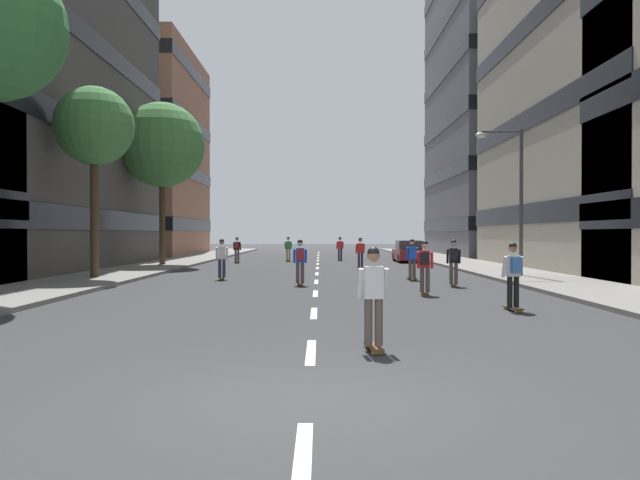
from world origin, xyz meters
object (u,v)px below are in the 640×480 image
(street_tree_near, at_px, (97,128))
(skater_5, at_px, (415,257))
(skater_7, at_px, (343,247))
(skater_3, at_px, (303,259))
(skater_6, at_px, (363,251))
(street_tree_mid, at_px, (165,145))
(skater_1, at_px, (376,293))
(streetlamp_right, at_px, (516,186))
(skater_4, at_px, (456,260))
(skater_10, at_px, (291,247))
(skater_0, at_px, (516,272))
(skater_9, at_px, (240,248))
(parked_car_near, at_px, (411,252))
(skater_2, at_px, (224,257))
(skater_8, at_px, (428,264))

(street_tree_near, bearing_deg, skater_5, 0.07)
(street_tree_near, bearing_deg, skater_7, 59.10)
(skater_3, distance_m, skater_7, 21.43)
(skater_5, relative_size, skater_6, 1.00)
(street_tree_mid, bearing_deg, skater_1, -68.58)
(streetlamp_right, distance_m, skater_3, 10.56)
(skater_4, xyz_separation_m, skater_10, (-7.35, 20.93, 0.00))
(skater_0, bearing_deg, skater_3, 126.82)
(skater_9, bearing_deg, skater_4, -59.97)
(street_tree_near, xyz_separation_m, skater_9, (4.00, 15.44, -5.53))
(skater_0, bearing_deg, skater_1, -127.33)
(skater_0, bearing_deg, parked_car_near, 87.43)
(skater_1, height_order, skater_4, same)
(skater_2, bearing_deg, skater_6, 52.55)
(skater_5, distance_m, skater_6, 9.05)
(skater_2, height_order, skater_5, same)
(skater_10, bearing_deg, skater_9, -144.96)
(parked_car_near, xyz_separation_m, skater_4, (-1.16, -19.77, 0.32))
(street_tree_mid, relative_size, skater_7, 5.56)
(streetlamp_right, distance_m, skater_4, 6.30)
(skater_4, bearing_deg, skater_1, -108.14)
(skater_1, xyz_separation_m, skater_6, (1.42, 24.69, 0.00))
(street_tree_mid, relative_size, skater_5, 5.56)
(street_tree_mid, height_order, skater_5, street_tree_mid)
(skater_7, bearing_deg, skater_0, -83.07)
(skater_6, height_order, skater_8, same)
(skater_9, bearing_deg, street_tree_near, -104.52)
(skater_2, height_order, skater_8, same)
(skater_2, bearing_deg, streetlamp_right, 3.26)
(skater_5, height_order, skater_9, same)
(skater_1, distance_m, skater_8, 9.72)
(street_tree_mid, distance_m, skater_9, 8.65)
(skater_2, relative_size, skater_5, 1.00)
(parked_car_near, relative_size, skater_5, 2.47)
(skater_2, distance_m, skater_10, 17.61)
(skater_3, distance_m, skater_4, 5.84)
(skater_8, bearing_deg, skater_5, 85.06)
(street_tree_mid, relative_size, skater_4, 5.56)
(skater_0, bearing_deg, skater_10, 104.50)
(skater_0, relative_size, skater_8, 1.00)
(skater_9, distance_m, skater_10, 4.13)
(skater_0, bearing_deg, skater_4, 89.58)
(skater_5, relative_size, skater_8, 1.00)
(street_tree_near, distance_m, skater_4, 16.04)
(parked_car_near, height_order, skater_6, skater_6)
(parked_car_near, height_order, skater_4, skater_4)
(street_tree_near, xyz_separation_m, skater_8, (13.08, -6.37, -5.53))
(streetlamp_right, xyz_separation_m, skater_3, (-9.38, -3.74, -3.12))
(skater_2, distance_m, skater_6, 10.84)
(street_tree_mid, relative_size, skater_3, 5.56)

